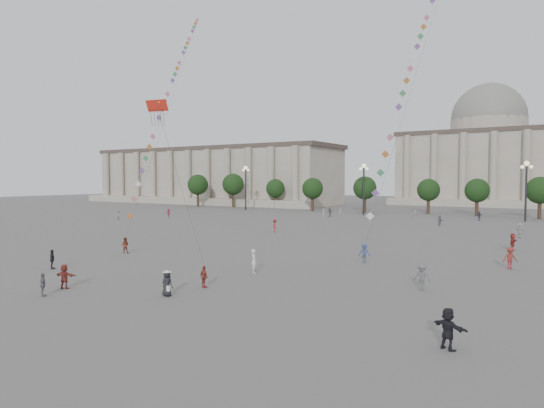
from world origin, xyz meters
The scene contains 32 objects.
ground centered at (0.00, 0.00, 0.00)m, with size 360.00×360.00×0.00m, color #5F5C59.
hall_west centered at (-75.00, 93.89, 8.43)m, with size 84.00×26.22×17.20m.
hall_central centered at (0.00, 129.22, 14.23)m, with size 48.30×34.30×35.50m.
tree_row centered at (0.00, 78.00, 5.39)m, with size 137.12×5.12×8.00m.
lamp_post_far_west centered at (-45.00, 70.00, 7.35)m, with size 2.00×0.90×10.65m.
lamp_post_mid_west centered at (-15.00, 70.00, 7.35)m, with size 2.00×0.90×10.65m.
lamp_post_mid_east centered at (15.00, 70.00, 7.35)m, with size 2.00×0.90×10.65m.
person_crowd_0 centered at (7.79, 68.00, 0.86)m, with size 1.00×0.42×1.71m, color navy.
person_crowd_1 centered at (-48.90, 35.03, 0.86)m, with size 0.83×0.65×1.72m, color #B0AFAC.
person_crowd_2 centered at (-44.87, 43.75, 0.82)m, with size 1.06×0.61×1.64m, color maroon.
person_crowd_3 centered at (17.84, -3.37, 0.94)m, with size 1.74×0.56×1.88m, color black.
person_crowd_4 centered at (-3.60, 67.80, 0.76)m, with size 1.40×0.45×1.51m, color silver.
person_crowd_6 centered at (13.77, 7.51, 0.91)m, with size 1.17×0.67×1.81m, color #5B5B5F.
person_crowd_7 centered at (16.56, 43.48, 0.94)m, with size 1.75×0.56×1.89m, color silver.
person_crowd_8 centered at (17.95, 19.19, 0.93)m, with size 1.20×0.69×1.86m, color maroon.
person_crowd_10 centered at (-17.59, 64.12, 0.77)m, with size 0.56×0.37×1.55m, color #B3B3AF.
person_crowd_12 centered at (4.01, 54.70, 0.85)m, with size 1.58×0.50×1.70m, color slate.
person_crowd_13 centered at (0.80, 6.40, 0.96)m, with size 0.70×0.46×1.93m, color silver.
person_crowd_16 centered at (-18.86, 61.83, 0.92)m, with size 1.07×0.45×1.83m, color #59585C.
person_crowd_17 centered at (-13.41, 32.47, 0.94)m, with size 1.21×0.70×1.88m, color maroon.
person_crowd_18 centered at (16.93, 31.15, 0.90)m, with size 1.67×0.53×1.80m, color maroon.
person_crowd_20 centered at (-17.41, 56.08, 0.96)m, with size 0.70×0.46×1.93m, color #B3B3AE.
tourist_0 centered at (0.81, 0.26, 0.77)m, with size 0.90×0.37×1.53m, color maroon.
tourist_1 centered at (-14.44, -1.15, 0.82)m, with size 0.96×0.40×1.64m, color black.
tourist_2 centered at (-7.09, -5.07, 0.85)m, with size 1.57×0.50×1.69m, color maroon.
tourist_3 centered at (-6.31, -7.16, 0.76)m, with size 0.89×0.37×1.52m, color slate.
kite_flyer_0 centered at (-16.18, 8.07, 0.81)m, with size 0.78×0.61×1.61m, color brown.
kite_flyer_1 centered at (6.45, 15.73, 0.86)m, with size 1.11×0.64×1.72m, color navy.
hat_person centered at (0.35, -2.84, 0.87)m, with size 0.84×0.60×1.69m.
dragon_kite centered at (-10.60, 7.33, 13.53)m, with size 6.91×4.03×18.60m.
kite_train_west centered at (-27.79, 27.57, 21.73)m, with size 22.41×36.64×57.09m.
kite_train_mid centered at (6.09, 38.14, 28.19)m, with size 1.45×42.35×64.99m.
Camera 1 is at (22.46, -25.30, 7.55)m, focal length 32.00 mm.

